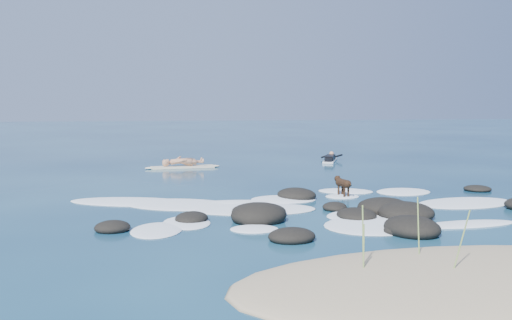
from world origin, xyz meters
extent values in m
plane|color=#0A2642|center=(0.00, 0.00, 0.00)|extent=(160.00, 160.00, 0.00)
ellipsoid|color=#9E8966|center=(0.00, -8.20, 0.00)|extent=(9.00, 4.40, 0.60)
cylinder|color=#7A9B4B|center=(-0.59, -8.22, 0.70)|extent=(0.30, 0.06, 1.14)
cylinder|color=#7A9B4B|center=(-2.09, -7.77, 0.55)|extent=(0.07, 0.14, 0.86)
cylinder|color=#7A9B4B|center=(-2.04, -7.59, 0.70)|extent=(0.05, 0.19, 1.15)
cylinder|color=#7A9B4B|center=(-0.77, -7.06, 0.71)|extent=(0.08, 0.27, 1.16)
ellipsoid|color=black|center=(0.85, -4.06, 0.06)|extent=(0.79, 0.76, 0.24)
ellipsoid|color=black|center=(-4.64, -2.33, 0.08)|extent=(1.09, 1.24, 0.32)
ellipsoid|color=black|center=(0.66, -2.04, 0.13)|extent=(1.87, 1.94, 0.54)
ellipsoid|color=black|center=(-1.15, 0.65, 0.11)|extent=(1.55, 1.69, 0.44)
ellipsoid|color=black|center=(0.04, -4.55, 0.08)|extent=(0.96, 0.85, 0.32)
ellipsoid|color=black|center=(0.43, -2.38, 0.05)|extent=(0.94, 0.95, 0.19)
ellipsoid|color=black|center=(-2.96, -2.61, 0.16)|extent=(1.82, 1.72, 0.63)
ellipsoid|color=black|center=(0.94, -2.79, 0.14)|extent=(1.88, 1.91, 0.55)
ellipsoid|color=black|center=(-2.60, -4.72, 0.09)|extent=(1.25, 1.13, 0.37)
ellipsoid|color=black|center=(-2.82, -1.86, 0.11)|extent=(1.59, 1.65, 0.44)
ellipsoid|color=black|center=(-0.36, -2.64, 0.08)|extent=(1.09, 1.30, 0.34)
ellipsoid|color=black|center=(5.37, 1.13, 0.06)|extent=(1.24, 1.25, 0.25)
ellipsoid|color=black|center=(0.30, -4.55, 0.13)|extent=(1.38, 1.60, 0.54)
ellipsoid|color=black|center=(-0.55, -1.39, 0.07)|extent=(0.96, 1.04, 0.29)
ellipsoid|color=black|center=(-6.55, -3.08, 0.08)|extent=(1.07, 1.04, 0.33)
ellipsoid|color=white|center=(2.07, -3.90, 0.01)|extent=(2.75, 1.03, 0.12)
ellipsoid|color=white|center=(0.82, 1.69, 0.01)|extent=(2.15, 1.75, 0.12)
ellipsoid|color=white|center=(-1.62, 0.46, 0.01)|extent=(2.21, 1.79, 0.12)
ellipsoid|color=white|center=(-6.29, 0.83, 0.01)|extent=(4.11, 2.64, 0.12)
ellipsoid|color=white|center=(-2.83, -1.01, 0.01)|extent=(3.76, 2.20, 0.12)
ellipsoid|color=white|center=(-3.25, 0.11, 0.01)|extent=(2.69, 0.97, 0.12)
ellipsoid|color=white|center=(-0.20, -3.58, 0.01)|extent=(3.28, 3.01, 0.12)
ellipsoid|color=white|center=(-4.85, 0.10, 0.01)|extent=(3.87, 3.07, 0.12)
ellipsoid|color=white|center=(0.01, -2.34, 0.01)|extent=(2.70, 2.25, 0.12)
ellipsoid|color=white|center=(2.71, 1.24, 0.01)|extent=(2.32, 2.10, 0.12)
ellipsoid|color=white|center=(-3.23, -3.52, 0.01)|extent=(1.25, 1.02, 0.12)
ellipsoid|color=white|center=(-5.52, -3.25, 0.01)|extent=(1.47, 1.93, 0.12)
ellipsoid|color=white|center=(-4.78, -2.52, 0.01)|extent=(1.31, 1.77, 0.12)
ellipsoid|color=white|center=(3.64, -1.10, 0.01)|extent=(3.53, 2.42, 0.12)
ellipsoid|color=white|center=(0.36, 0.67, 0.01)|extent=(1.10, 0.90, 0.12)
cube|color=beige|center=(-4.32, 9.68, 0.05)|extent=(2.95, 0.95, 0.10)
ellipsoid|color=beige|center=(-2.88, 9.85, 0.05)|extent=(0.62, 0.40, 0.11)
ellipsoid|color=beige|center=(-5.76, 9.50, 0.05)|extent=(0.62, 0.40, 0.11)
imported|color=tan|center=(-4.32, 9.68, 1.05)|extent=(0.53, 0.74, 1.89)
cube|color=white|center=(3.26, 11.33, 0.05)|extent=(1.39, 2.35, 0.08)
ellipsoid|color=white|center=(3.71, 12.40, 0.05)|extent=(0.45, 0.58, 0.09)
cube|color=black|center=(3.26, 11.33, 0.21)|extent=(0.94, 1.48, 0.23)
sphere|color=tan|center=(3.58, 12.09, 0.34)|extent=(0.32, 0.32, 0.24)
cylinder|color=black|center=(3.37, 12.35, 0.20)|extent=(0.58, 0.10, 0.26)
cylinder|color=black|center=(3.92, 12.12, 0.20)|extent=(0.48, 0.48, 0.26)
cube|color=black|center=(2.96, 10.59, 0.17)|extent=(0.56, 0.68, 0.15)
cylinder|color=black|center=(0.36, 0.57, 0.46)|extent=(0.36, 0.58, 0.26)
sphere|color=black|center=(0.31, 0.81, 0.46)|extent=(0.32, 0.32, 0.27)
sphere|color=black|center=(0.41, 0.33, 0.46)|extent=(0.29, 0.29, 0.25)
sphere|color=black|center=(0.28, 0.96, 0.55)|extent=(0.23, 0.23, 0.20)
cone|color=black|center=(0.26, 1.08, 0.54)|extent=(0.12, 0.14, 0.10)
cone|color=black|center=(0.23, 0.94, 0.63)|extent=(0.10, 0.08, 0.10)
cone|color=black|center=(0.34, 0.96, 0.63)|extent=(0.10, 0.08, 0.10)
cylinder|color=black|center=(0.26, 0.74, 0.18)|extent=(0.08, 0.08, 0.36)
cylinder|color=black|center=(0.39, 0.76, 0.18)|extent=(0.08, 0.08, 0.36)
cylinder|color=black|center=(0.33, 0.37, 0.18)|extent=(0.08, 0.08, 0.36)
cylinder|color=black|center=(0.46, 0.40, 0.18)|extent=(0.08, 0.08, 0.36)
cylinder|color=black|center=(0.43, 0.21, 0.51)|extent=(0.09, 0.26, 0.15)
camera|label=1|loc=(-5.48, -16.67, 3.01)|focal=40.00mm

